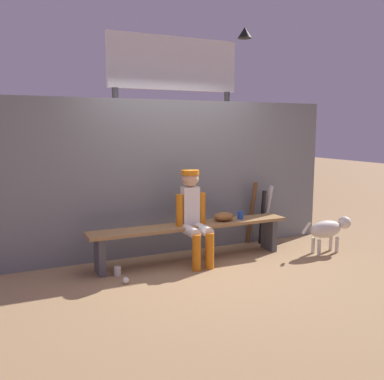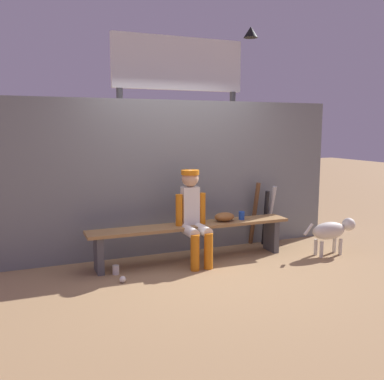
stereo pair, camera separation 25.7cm
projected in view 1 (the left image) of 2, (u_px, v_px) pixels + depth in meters
The scene contains 13 objects.
ground_plane at pixel (192, 260), 5.63m from camera, with size 30.00×30.00×0.00m, color #9E7A51.
chainlink_fence at pixel (178, 178), 5.89m from camera, with size 4.77×0.03×2.11m, color slate.
dugout_bench at pixel (192, 232), 5.57m from camera, with size 2.73×0.36×0.49m.
player_seated at pixel (194, 213), 5.42m from camera, with size 0.41×0.55×1.20m.
baseball_glove at pixel (224, 216), 5.74m from camera, with size 0.28×0.20×0.12m, color brown.
bat_wood_dark at pixel (251, 213), 6.37m from camera, with size 0.06×0.06×0.95m, color brown.
bat_aluminum_black at pixel (262, 217), 6.38m from camera, with size 0.06×0.06×0.81m, color black.
bat_aluminum_silver at pixel (266, 214), 6.47m from camera, with size 0.06×0.06×0.90m, color #B7B7BC.
baseball at pixel (126, 280), 4.79m from camera, with size 0.07×0.07×0.07m, color white.
cup_on_ground at pixel (117, 271), 5.05m from camera, with size 0.08×0.08×0.11m, color silver.
cup_on_bench at pixel (240, 215), 5.86m from camera, with size 0.08×0.08×0.11m, color #1E47AD.
scoreboard at pixel (178, 85), 6.88m from camera, with size 2.46×0.27×3.40m.
dog at pixel (329, 229), 5.94m from camera, with size 0.84×0.20×0.49m.
Camera 1 is at (-2.29, -4.93, 1.74)m, focal length 39.95 mm.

